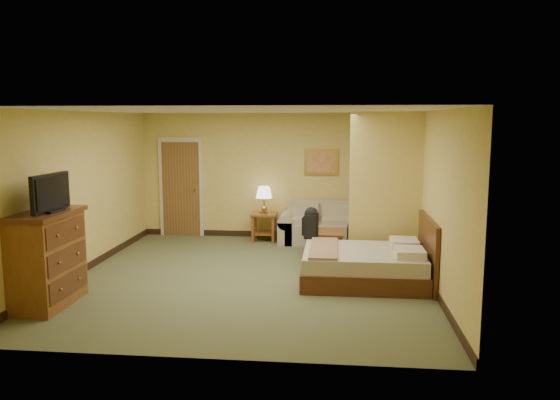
# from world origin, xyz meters

# --- Properties ---
(floor) EXTENTS (6.00, 6.00, 0.00)m
(floor) POSITION_xyz_m (0.00, 0.00, 0.00)
(floor) COLOR #575C3B
(floor) RESTS_ON ground
(ceiling) EXTENTS (6.00, 6.00, 0.00)m
(ceiling) POSITION_xyz_m (0.00, 0.00, 2.60)
(ceiling) COLOR white
(ceiling) RESTS_ON back_wall
(back_wall) EXTENTS (5.50, 0.02, 2.60)m
(back_wall) POSITION_xyz_m (0.00, 3.00, 1.30)
(back_wall) COLOR #D5BC5B
(back_wall) RESTS_ON floor
(left_wall) EXTENTS (0.02, 6.00, 2.60)m
(left_wall) POSITION_xyz_m (-2.75, 0.00, 1.30)
(left_wall) COLOR #D5BC5B
(left_wall) RESTS_ON floor
(right_wall) EXTENTS (0.02, 6.00, 2.60)m
(right_wall) POSITION_xyz_m (2.75, 0.00, 1.30)
(right_wall) COLOR #D5BC5B
(right_wall) RESTS_ON floor
(partition) EXTENTS (1.20, 0.15, 2.60)m
(partition) POSITION_xyz_m (2.15, 0.93, 1.30)
(partition) COLOR #D5BC5B
(partition) RESTS_ON floor
(door) EXTENTS (0.94, 0.16, 2.10)m
(door) POSITION_xyz_m (-1.95, 2.96, 1.03)
(door) COLOR beige
(door) RESTS_ON floor
(baseboard) EXTENTS (5.50, 0.02, 0.12)m
(baseboard) POSITION_xyz_m (0.00, 2.99, 0.06)
(baseboard) COLOR black
(baseboard) RESTS_ON floor
(loveseat) EXTENTS (1.66, 0.77, 0.84)m
(loveseat) POSITION_xyz_m (1.02, 2.57, 0.27)
(loveseat) COLOR tan
(loveseat) RESTS_ON floor
(side_table) EXTENTS (0.52, 0.52, 0.57)m
(side_table) POSITION_xyz_m (-0.13, 2.65, 0.37)
(side_table) COLOR brown
(side_table) RESTS_ON floor
(table_lamp) EXTENTS (0.33, 0.33, 0.55)m
(table_lamp) POSITION_xyz_m (-0.13, 2.65, 0.99)
(table_lamp) COLOR olive
(table_lamp) RESTS_ON side_table
(coffee_table) EXTENTS (0.71, 0.71, 0.45)m
(coffee_table) POSITION_xyz_m (1.13, 1.53, 0.32)
(coffee_table) COLOR brown
(coffee_table) RESTS_ON floor
(wall_picture) EXTENTS (0.70, 0.04, 0.55)m
(wall_picture) POSITION_xyz_m (1.02, 2.97, 1.60)
(wall_picture) COLOR #B78E3F
(wall_picture) RESTS_ON back_wall
(dresser) EXTENTS (0.63, 1.19, 1.27)m
(dresser) POSITION_xyz_m (-2.48, -1.58, 0.64)
(dresser) COLOR brown
(dresser) RESTS_ON floor
(tv) EXTENTS (0.22, 0.82, 0.50)m
(tv) POSITION_xyz_m (-2.38, -1.58, 1.51)
(tv) COLOR black
(tv) RESTS_ON dresser
(bed) EXTENTS (1.91, 1.57, 1.01)m
(bed) POSITION_xyz_m (1.82, -0.10, 0.28)
(bed) COLOR #462210
(bed) RESTS_ON floor
(backpack) EXTENTS (0.24, 0.32, 0.52)m
(backpack) POSITION_xyz_m (0.92, 0.73, 0.77)
(backpack) COLOR black
(backpack) RESTS_ON bed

